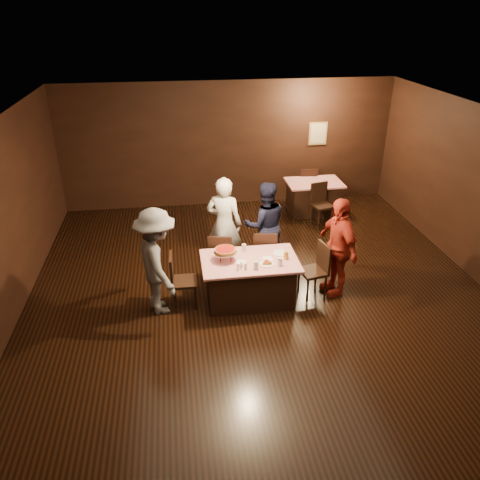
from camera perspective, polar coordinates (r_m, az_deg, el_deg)
name	(u,v)px	position (r m, az deg, el deg)	size (l,w,h in m)	color
room	(273,196)	(6.63, 3.99, 5.40)	(10.00, 10.04, 3.02)	black
main_table	(250,280)	(7.93, 1.17, -4.88)	(1.60, 1.00, 0.77)	#A80B16
back_table	(313,197)	(11.43, 8.92, 5.19)	(1.30, 0.90, 0.77)	red
chair_far_left	(221,256)	(8.48, -2.32, -1.92)	(0.42, 0.42, 0.95)	black
chair_far_right	(264,253)	(8.58, 2.99, -1.54)	(0.42, 0.42, 0.95)	black
chair_end_left	(184,280)	(7.80, -6.85, -4.91)	(0.42, 0.42, 0.95)	black
chair_end_right	(313,270)	(8.11, 8.88, -3.69)	(0.42, 0.42, 0.95)	black
chair_back_near	(322,205)	(10.78, 10.00, 4.26)	(0.42, 0.42, 0.95)	black
chair_back_far	(307,185)	(11.94, 8.13, 6.66)	(0.42, 0.42, 0.95)	black
diner_white_jacket	(224,224)	(8.65, -1.94, 1.95)	(0.66, 0.44, 1.82)	silver
diner_navy_hoodie	(265,225)	(8.78, 3.08, 1.85)	(0.82, 0.64, 1.69)	black
diner_grey_knit	(157,262)	(7.53, -10.06, -2.66)	(1.16, 0.67, 1.80)	slate
diner_red_shirt	(338,247)	(8.07, 11.80, -0.82)	(1.03, 0.43, 1.76)	#AE2C1D
pizza_stand	(225,251)	(7.64, -1.81, -1.31)	(0.38, 0.38, 0.22)	black
plate_with_slice	(267,263)	(7.61, 3.28, -2.82)	(0.25, 0.25, 0.06)	white
plate_empty	(280,253)	(7.96, 4.93, -1.59)	(0.25, 0.25, 0.01)	white
glass_front_left	(256,265)	(7.45, 1.96, -3.09)	(0.08, 0.08, 0.14)	silver
glass_front_right	(280,262)	(7.56, 4.88, -2.67)	(0.08, 0.08, 0.14)	silver
glass_amber	(286,255)	(7.77, 5.64, -1.86)	(0.08, 0.08, 0.14)	#BF7F26
glass_back	(244,248)	(7.95, 0.49, -0.99)	(0.08, 0.08, 0.14)	silver
condiments	(242,267)	(7.44, 0.19, -3.29)	(0.17, 0.10, 0.09)	silver
napkin_center	(268,259)	(7.78, 3.38, -2.28)	(0.16, 0.16, 0.01)	white
napkin_left	(241,262)	(7.67, 0.15, -2.70)	(0.16, 0.16, 0.01)	white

